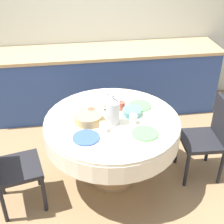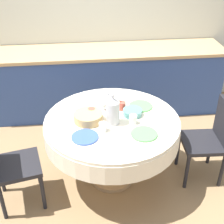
{
  "view_description": "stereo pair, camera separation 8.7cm",
  "coord_description": "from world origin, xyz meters",
  "px_view_note": "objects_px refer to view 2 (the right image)",
  "views": [
    {
      "loc": [
        -0.36,
        -2.39,
        2.3
      ],
      "look_at": [
        0.0,
        0.0,
        0.81
      ],
      "focal_mm": 50.0,
      "sensor_mm": 36.0,
      "label": 1
    },
    {
      "loc": [
        -0.27,
        -2.41,
        2.3
      ],
      "look_at": [
        0.0,
        0.0,
        0.81
      ],
      "focal_mm": 50.0,
      "sensor_mm": 36.0,
      "label": 2
    }
  ],
  "objects_px": {
    "chair_left": "(210,137)",
    "coffee_carafe": "(112,111)",
    "chair_right": "(8,162)",
    "teapot": "(108,101)"
  },
  "relations": [
    {
      "from": "chair_right",
      "to": "chair_left",
      "type": "bearing_deg",
      "value": 82.37
    },
    {
      "from": "coffee_carafe",
      "to": "chair_left",
      "type": "bearing_deg",
      "value": 0.71
    },
    {
      "from": "chair_right",
      "to": "coffee_carafe",
      "type": "distance_m",
      "value": 1.03
    },
    {
      "from": "chair_left",
      "to": "teapot",
      "type": "bearing_deg",
      "value": 79.59
    },
    {
      "from": "coffee_carafe",
      "to": "chair_right",
      "type": "bearing_deg",
      "value": -170.98
    },
    {
      "from": "teapot",
      "to": "chair_left",
      "type": "bearing_deg",
      "value": -13.22
    },
    {
      "from": "chair_left",
      "to": "coffee_carafe",
      "type": "relative_size",
      "value": 2.85
    },
    {
      "from": "chair_left",
      "to": "chair_right",
      "type": "height_order",
      "value": "same"
    },
    {
      "from": "chair_left",
      "to": "coffee_carafe",
      "type": "height_order",
      "value": "coffee_carafe"
    },
    {
      "from": "chair_right",
      "to": "coffee_carafe",
      "type": "xyz_separation_m",
      "value": [
        0.95,
        0.15,
        0.38
      ]
    }
  ]
}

